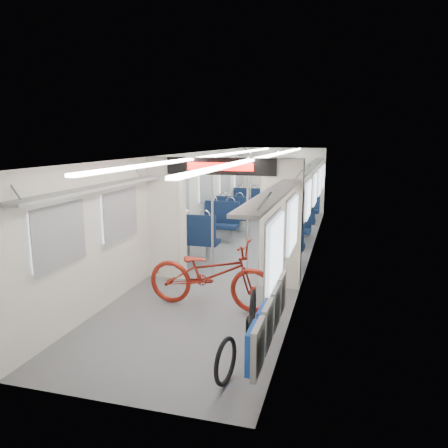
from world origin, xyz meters
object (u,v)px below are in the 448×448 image
seat_bay_near_right (288,232)px  stanchion_near_left (212,217)px  flip_bench (269,316)px  stanchion_far_right (277,194)px  stanchion_far_left (250,195)px  seat_bay_far_left (240,207)px  seat_bay_far_right (301,210)px  bike_hoop_b (250,337)px  stanchion_near_right (247,218)px  bicycle (211,274)px  bike_hoop_a (226,363)px  bike_hoop_c (253,310)px  seat_bay_near_left (210,227)px

seat_bay_near_right → stanchion_near_left: stanchion_near_left is taller
flip_bench → stanchion_far_right: 6.89m
seat_bay_near_right → stanchion_near_left: bearing=-122.5°
flip_bench → stanchion_far_left: bearing=104.2°
seat_bay_far_left → seat_bay_far_right: (1.87, -0.08, -0.01)m
bike_hoop_b → seat_bay_far_right: seat_bay_far_right is taller
seat_bay_near_right → seat_bay_far_left: seat_bay_far_left is taller
flip_bench → stanchion_near_right: 3.32m
bicycle → stanchion_far_right: stanchion_far_right is taller
bicycle → stanchion_far_left: (-0.45, 4.96, 0.60)m
bicycle → flip_bench: 1.89m
bike_hoop_a → stanchion_far_right: stanchion_far_right is taller
bike_hoop_c → stanchion_far_left: size_ratio=0.23×
seat_bay_near_right → stanchion_near_right: stanchion_near_right is taller
bike_hoop_a → stanchion_far_right: bearing=94.6°
bike_hoop_b → bike_hoop_c: bearing=99.2°
bike_hoop_a → bike_hoop_b: 0.75m
seat_bay_near_right → seat_bay_near_left: bearing=-178.6°
seat_bay_near_right → stanchion_near_left: 2.36m
stanchion_near_right → stanchion_far_left: (-0.66, 3.31, 0.00)m
bike_hoop_a → bike_hoop_b: bearing=81.8°
seat_bay_far_right → stanchion_far_left: 2.04m
bike_hoop_a → stanchion_near_left: stanchion_near_left is taller
stanchion_far_left → stanchion_near_left: bearing=-90.2°
bicycle → seat_bay_near_left: seat_bay_near_left is taller
stanchion_far_left → seat_bay_near_right: bearing=-50.1°
stanchion_far_left → bike_hoop_b: bearing=-77.7°
seat_bay_far_right → bike_hoop_c: bearing=-89.8°
seat_bay_near_left → seat_bay_far_right: size_ratio=1.02×
flip_bench → stanchion_far_left: (-1.63, 6.43, 0.57)m
stanchion_far_right → seat_bay_near_left: bearing=-125.3°
bike_hoop_c → seat_bay_near_left: size_ratio=0.24×
bicycle → seat_bay_far_left: size_ratio=0.94×
bike_hoop_a → seat_bay_near_left: (-1.92, 5.55, 0.32)m
bicycle → seat_bay_near_right: (0.77, 3.52, -0.01)m
bicycle → stanchion_near_right: (0.22, 1.66, 0.60)m
bicycle → seat_bay_far_right: size_ratio=0.96×
seat_bay_near_left → stanchion_far_left: stanchion_far_left is taller
seat_bay_near_left → seat_bay_near_right: (1.87, 0.05, -0.03)m
flip_bench → bike_hoop_b: (-0.26, 0.13, -0.36)m
seat_bay_near_right → bike_hoop_a: bearing=-89.5°
seat_bay_near_right → seat_bay_far_left: 3.59m
stanchion_near_left → bike_hoop_c: bearing=-59.5°
stanchion_near_right → seat_bay_far_left: bearing=105.0°
bicycle → flip_bench: size_ratio=0.99×
stanchion_near_left → stanchion_near_right: same height
flip_bench → seat_bay_far_left: size_ratio=0.95×
bike_hoop_c → stanchion_near_left: 2.62m
seat_bay_far_left → bicycle: bearing=-80.5°
bike_hoop_b → seat_bay_near_right: bearing=91.9°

